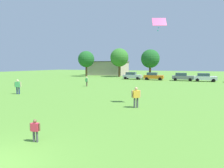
% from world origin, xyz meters
% --- Properties ---
extents(ground_plane, '(160.00, 160.00, 0.00)m').
position_xyz_m(ground_plane, '(0.00, 30.00, 0.00)').
color(ground_plane, '#568C33').
extents(child_kite_flyer, '(0.48, 0.26, 1.02)m').
position_xyz_m(child_kite_flyer, '(-0.10, 2.51, 0.61)').
color(child_kite_flyer, '#4C4C51').
rests_on(child_kite_flyer, ground).
extents(adult_bystander, '(0.64, 0.57, 1.65)m').
position_xyz_m(adult_bystander, '(2.33, 10.67, 0.98)').
color(adult_bystander, '#4C4C51').
rests_on(adult_bystander, ground).
extents(bystander_near_trees, '(0.76, 0.49, 1.70)m').
position_xyz_m(bystander_near_trees, '(-12.16, 12.52, 1.01)').
color(bystander_near_trees, navy).
rests_on(bystander_near_trees, ground).
extents(bystander_midfield, '(0.64, 0.48, 1.50)m').
position_xyz_m(bystander_midfield, '(-8.72, 22.63, 0.89)').
color(bystander_midfield, '#8C7259').
rests_on(bystander_midfield, ground).
extents(kite, '(1.22, 0.85, 1.09)m').
position_xyz_m(kite, '(3.77, 12.18, 6.76)').
color(kite, '#F24C8C').
extents(parked_car_silver_0, '(4.30, 2.02, 1.68)m').
position_xyz_m(parked_car_silver_0, '(-5.99, 39.53, 0.86)').
color(parked_car_silver_0, silver).
rests_on(parked_car_silver_0, ground).
extents(parked_car_orange_1, '(4.30, 2.02, 1.68)m').
position_xyz_m(parked_car_orange_1, '(-0.99, 39.37, 0.86)').
color(parked_car_orange_1, orange).
rests_on(parked_car_orange_1, ground).
extents(parked_car_gray_2, '(4.30, 2.02, 1.68)m').
position_xyz_m(parked_car_gray_2, '(5.14, 39.37, 0.86)').
color(parked_car_gray_2, slate).
rests_on(parked_car_gray_2, ground).
extents(parked_car_white_3, '(4.30, 2.02, 1.68)m').
position_xyz_m(parked_car_white_3, '(9.42, 39.15, 0.86)').
color(parked_car_white_3, white).
rests_on(parked_car_white_3, ground).
extents(tree_far_left, '(4.80, 4.80, 7.49)m').
position_xyz_m(tree_far_left, '(-21.84, 45.96, 5.05)').
color(tree_far_left, brown).
rests_on(tree_far_left, ground).
extents(tree_center, '(5.16, 5.16, 8.04)m').
position_xyz_m(tree_center, '(-11.91, 47.27, 5.43)').
color(tree_center, brown).
rests_on(tree_center, ground).
extents(tree_far_right, '(4.68, 4.68, 7.29)m').
position_xyz_m(tree_far_right, '(-2.71, 44.65, 4.92)').
color(tree_far_right, brown).
rests_on(tree_far_right, ground).
extents(house_left, '(12.72, 8.94, 4.58)m').
position_xyz_m(house_left, '(-18.96, 55.61, 2.30)').
color(house_left, tan).
rests_on(house_left, ground).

